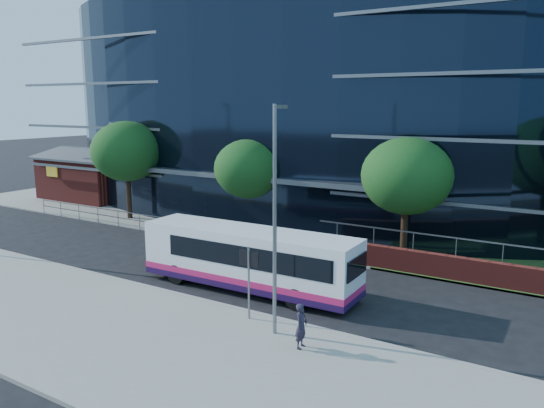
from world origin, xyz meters
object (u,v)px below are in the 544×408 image
Objects in this scene: street_sign at (249,268)px; streetlight_east at (275,215)px; city_bus at (250,259)px; tree_far_a at (127,151)px; tree_far_b at (249,169)px; brick_pavilion at (94,176)px; pedestrian at (301,326)px; tree_far_c at (407,176)px.

streetlight_east is at bearing -21.36° from street_sign.
streetlight_east reaches higher than city_bus.
streetlight_east is (1.50, -0.59, 2.29)m from street_sign.
streetlight_east reaches higher than tree_far_a.
tree_far_a reaches higher than tree_far_b.
tree_far_b is 0.59× the size of city_bus.
brick_pavilion is 1.23× the size of tree_far_a.
tree_far_a reaches higher than pedestrian.
brick_pavilion is at bearing 150.35° from street_sign.
pedestrian is at bearing -21.60° from street_sign.
street_sign is 0.40× the size of tree_far_a.
brick_pavilion is at bearing 152.55° from city_bus.
street_sign is 11.14m from tree_far_c.
tree_far_a is (9.00, -4.50, 2.92)m from brick_pavilion.
streetlight_east is (9.00, -11.67, 0.23)m from tree_far_b.
tree_far_c is (29.00, -4.50, 2.60)m from brick_pavilion.
tree_far_b reaches higher than brick_pavilion.
city_bus is (5.58, -8.16, -2.76)m from tree_far_b.
street_sign is 1.82× the size of pedestrian.
tree_far_c is at bearing 58.84° from city_bus.
tree_far_c is (2.50, 10.59, 2.39)m from street_sign.
streetlight_east is 3.81m from pedestrian.
tree_far_b reaches higher than city_bus.
tree_far_c is at bearing -8.82° from brick_pavilion.
brick_pavilion is 1.42× the size of tree_far_b.
city_bus is at bearing -120.02° from tree_far_c.
streetlight_east is at bearing -46.90° from city_bus.
brick_pavilion is 5.59× the size of pedestrian.
tree_far_a reaches higher than brick_pavilion.
tree_far_a is 0.87× the size of streetlight_east.
tree_far_a is 17.69m from city_bus.
tree_far_a is 20.00m from tree_far_c.
streetlight_east is 5.75m from city_bus.
tree_far_a is 10.03m from tree_far_b.
pedestrian is (10.35, -12.21, -3.29)m from tree_far_b.
streetlight_east reaches higher than tree_far_c.
brick_pavilion is at bearing 168.12° from tree_far_b.
pedestrian is at bearing -49.73° from tree_far_b.
brick_pavilion is 30.49m from street_sign.
tree_far_c is 12.26m from pedestrian.
tree_far_b is at bearing 177.14° from tree_far_c.
streetlight_east is 0.78× the size of city_bus.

